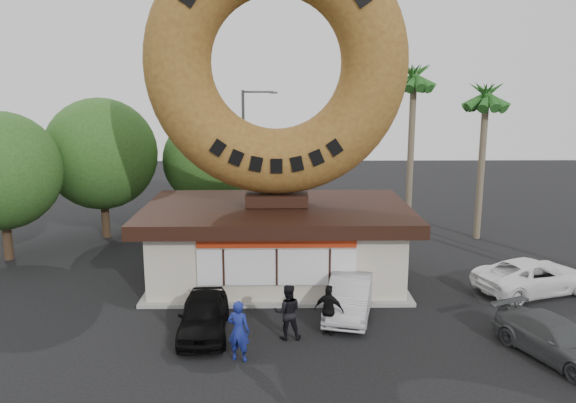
% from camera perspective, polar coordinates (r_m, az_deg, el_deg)
% --- Properties ---
extents(ground, '(90.00, 90.00, 0.00)m').
position_cam_1_polar(ground, '(19.15, -1.17, -13.89)').
color(ground, black).
rests_on(ground, ground).
extents(donut_shop, '(11.20, 7.20, 3.80)m').
position_cam_1_polar(donut_shop, '(24.14, -1.13, -3.91)').
color(donut_shop, beige).
rests_on(donut_shop, ground).
extents(giant_donut, '(10.68, 2.72, 10.68)m').
position_cam_1_polar(giant_donut, '(23.28, -1.20, 13.86)').
color(giant_donut, olive).
rests_on(giant_donut, donut_shop).
extents(tree_west, '(6.00, 6.00, 7.65)m').
position_cam_1_polar(tree_west, '(31.96, -18.46, 4.60)').
color(tree_west, '#473321').
rests_on(tree_west, ground).
extents(tree_mid, '(5.20, 5.20, 6.63)m').
position_cam_1_polar(tree_mid, '(32.80, -8.11, 4.16)').
color(tree_mid, '#473321').
rests_on(tree_mid, ground).
extents(tree_far, '(5.60, 5.60, 7.14)m').
position_cam_1_polar(tree_far, '(29.62, -27.20, 2.78)').
color(tree_far, '#473321').
rests_on(tree_far, ground).
extents(palm_near, '(2.60, 2.60, 9.75)m').
position_cam_1_polar(palm_near, '(32.13, 12.66, 11.70)').
color(palm_near, '#726651').
rests_on(palm_near, ground).
extents(palm_far, '(2.60, 2.60, 8.75)m').
position_cam_1_polar(palm_far, '(31.71, 19.47, 9.64)').
color(palm_far, '#726651').
rests_on(palm_far, ground).
extents(street_lamp, '(2.11, 0.20, 8.00)m').
position_cam_1_polar(street_lamp, '(33.54, -4.28, 5.21)').
color(street_lamp, '#59595E').
rests_on(street_lamp, ground).
extents(person_left, '(0.81, 0.65, 1.93)m').
position_cam_1_polar(person_left, '(17.56, -5.03, -12.95)').
color(person_left, navy).
rests_on(person_left, ground).
extents(person_center, '(0.93, 0.74, 1.88)m').
position_cam_1_polar(person_center, '(18.89, -0.04, -11.14)').
color(person_center, black).
rests_on(person_center, ground).
extents(person_right, '(1.10, 0.76, 1.74)m').
position_cam_1_polar(person_right, '(19.24, 4.19, -10.95)').
color(person_right, black).
rests_on(person_right, ground).
extents(car_black, '(1.79, 4.05, 1.35)m').
position_cam_1_polar(car_black, '(19.54, -8.55, -11.30)').
color(car_black, black).
rests_on(car_black, ground).
extents(car_silver, '(2.43, 4.49, 1.40)m').
position_cam_1_polar(car_silver, '(21.00, 6.31, -9.49)').
color(car_silver, '#B2B1B6').
rests_on(car_silver, ground).
extents(car_grey, '(3.19, 4.56, 1.23)m').
position_cam_1_polar(car_grey, '(19.60, 25.59, -12.51)').
color(car_grey, '#4D5052').
rests_on(car_grey, ground).
extents(car_white, '(5.41, 3.74, 1.37)m').
position_cam_1_polar(car_white, '(25.01, 23.69, -6.97)').
color(car_white, white).
rests_on(car_white, ground).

